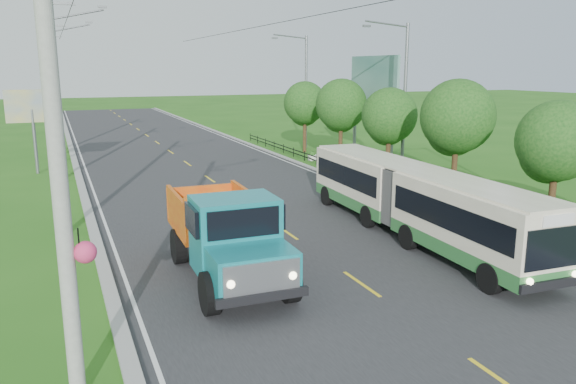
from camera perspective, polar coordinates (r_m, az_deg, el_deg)
ground at (r=17.57m, az=7.47°, el=-9.28°), size 240.00×240.00×0.00m
road at (r=35.66m, az=-8.77°, el=1.88°), size 14.00×120.00×0.02m
curb_left at (r=34.68m, az=-20.39°, el=1.05°), size 0.40×120.00×0.15m
curb_right at (r=37.96m, az=1.77°, el=2.73°), size 0.30×120.00×0.10m
edge_line_left at (r=34.71m, az=-19.48°, el=1.04°), size 0.12×120.00×0.00m
edge_line_right at (r=37.76m, az=1.07°, el=2.64°), size 0.12×120.00×0.00m
centre_dash at (r=17.57m, az=7.47°, el=-9.22°), size 0.12×2.20×0.00m
railing_right at (r=33.04m, az=7.41°, el=1.60°), size 0.04×40.00×0.60m
pole_nearest at (r=11.18m, az=-22.11°, el=3.59°), size 3.51×0.44×10.00m
pole_near at (r=23.11m, az=-22.71°, el=8.08°), size 3.51×0.32×10.00m
pole_mid at (r=35.09m, az=-22.84°, el=9.26°), size 3.51×0.32×10.00m
pole_far at (r=47.09m, az=-22.91°, el=9.84°), size 3.51×0.32×10.00m
tree_second at (r=24.52m, az=25.52°, el=4.32°), size 3.18×3.26×5.30m
tree_third at (r=28.79m, az=16.73°, el=6.99°), size 3.60×3.62×6.00m
tree_fourth at (r=33.67m, az=10.21°, el=7.36°), size 3.24×3.31×5.40m
tree_fifth at (r=38.82m, az=5.40°, el=8.55°), size 3.48×3.52×5.80m
tree_back at (r=44.21m, az=1.71°, el=8.82°), size 3.30×3.36×5.50m
streetlight_mid at (r=33.90m, az=11.56°, el=9.57°), size 3.02×0.20×9.07m
streetlight_far at (r=46.16m, az=1.66°, el=10.53°), size 3.02×0.20×9.07m
planter_near at (r=26.96m, az=17.02°, el=-1.36°), size 0.64×0.64×0.67m
planter_mid at (r=33.34m, az=8.30°, el=1.64°), size 0.64×0.64×0.67m
planter_far at (r=40.31m, az=2.48°, el=3.64°), size 0.64×0.64×0.67m
billboard_left at (r=38.18m, az=-24.57°, el=7.45°), size 3.00×0.20×5.20m
billboard_right at (r=39.83m, az=8.70°, el=10.71°), size 0.24×6.00×7.30m
bus at (r=22.25m, az=12.70°, el=-0.45°), size 2.81×14.04×2.69m
dump_truck at (r=17.44m, az=-6.24°, el=-3.85°), size 2.77×6.80×2.83m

